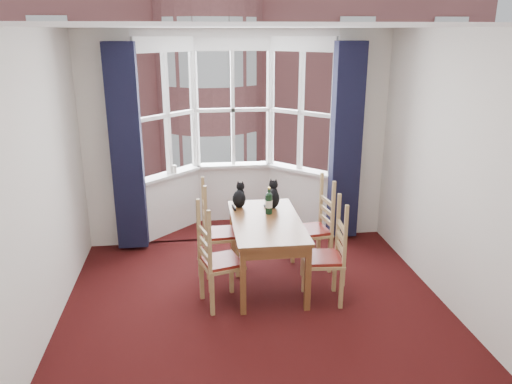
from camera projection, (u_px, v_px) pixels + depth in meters
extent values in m
plane|color=black|center=(261.00, 327.00, 4.89)|extent=(4.50, 4.50, 0.00)
plane|color=white|center=(262.00, 26.00, 4.03)|extent=(4.50, 4.50, 0.00)
plane|color=silver|center=(28.00, 200.00, 4.22)|extent=(0.00, 4.50, 4.50)
plane|color=silver|center=(471.00, 183.00, 4.71)|extent=(0.00, 4.50, 4.50)
plane|color=silver|center=(328.00, 337.00, 2.34)|extent=(4.00, 0.00, 4.00)
cube|color=silver|center=(110.00, 143.00, 6.38)|extent=(0.70, 0.12, 2.80)
cube|color=silver|center=(358.00, 136.00, 6.78)|extent=(0.70, 0.12, 2.80)
cube|color=black|center=(127.00, 149.00, 6.25)|extent=(0.38, 0.22, 2.60)
cube|color=black|center=(346.00, 143.00, 6.60)|extent=(0.38, 0.22, 2.60)
cube|color=brown|center=(266.00, 222.00, 5.56)|extent=(0.77, 1.43, 0.04)
cube|color=brown|center=(243.00, 282.00, 5.01)|extent=(0.06, 0.06, 0.72)
cube|color=brown|center=(233.00, 232.00, 6.26)|extent=(0.06, 0.06, 0.72)
cube|color=brown|center=(308.00, 278.00, 5.09)|extent=(0.06, 0.06, 0.72)
cube|color=brown|center=(285.00, 229.00, 6.34)|extent=(0.06, 0.06, 0.72)
cube|color=#A68651|center=(222.00, 262.00, 5.17)|extent=(0.50, 0.51, 0.06)
cube|color=maroon|center=(222.00, 261.00, 5.16)|extent=(0.45, 0.46, 0.03)
cube|color=#A68651|center=(221.00, 234.00, 5.89)|extent=(0.42, 0.44, 0.06)
cube|color=maroon|center=(221.00, 233.00, 5.88)|extent=(0.38, 0.40, 0.03)
cube|color=#A68651|center=(323.00, 259.00, 5.24)|extent=(0.43, 0.45, 0.06)
cube|color=maroon|center=(323.00, 258.00, 5.24)|extent=(0.39, 0.41, 0.03)
cube|color=#A68651|center=(312.00, 231.00, 5.98)|extent=(0.45, 0.47, 0.06)
cube|color=maroon|center=(312.00, 230.00, 5.97)|extent=(0.41, 0.42, 0.03)
ellipsoid|color=black|center=(239.00, 199.00, 5.94)|extent=(0.22, 0.25, 0.21)
sphere|color=black|center=(240.00, 187.00, 5.97)|extent=(0.13, 0.13, 0.10)
cone|color=black|center=(238.00, 182.00, 5.96)|extent=(0.05, 0.05, 0.04)
cone|color=black|center=(243.00, 183.00, 5.95)|extent=(0.05, 0.05, 0.04)
ellipsoid|color=black|center=(272.00, 199.00, 5.93)|extent=(0.24, 0.28, 0.23)
sphere|color=black|center=(273.00, 185.00, 5.96)|extent=(0.14, 0.14, 0.11)
cone|color=black|center=(271.00, 180.00, 5.95)|extent=(0.05, 0.05, 0.05)
cone|color=black|center=(276.00, 181.00, 5.93)|extent=(0.05, 0.05, 0.05)
cylinder|color=black|center=(269.00, 204.00, 5.72)|extent=(0.08, 0.08, 0.23)
sphere|color=black|center=(269.00, 195.00, 5.69)|extent=(0.07, 0.07, 0.07)
cylinder|color=black|center=(269.00, 192.00, 5.67)|extent=(0.03, 0.03, 0.10)
cylinder|color=gold|center=(269.00, 188.00, 5.66)|extent=(0.03, 0.03, 0.02)
cylinder|color=silver|center=(269.00, 204.00, 5.72)|extent=(0.08, 0.08, 0.09)
cylinder|color=white|center=(174.00, 169.00, 6.95)|extent=(0.06, 0.06, 0.11)
plane|color=#333335|center=(201.00, 154.00, 37.16)|extent=(80.00, 80.00, 0.00)
cube|color=#914C4A|center=(207.00, 82.00, 18.03)|extent=(18.00, 6.00, 14.00)
cylinder|color=#914C4A|center=(210.00, 91.00, 15.20)|extent=(3.20, 3.20, 14.00)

